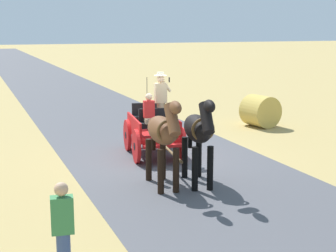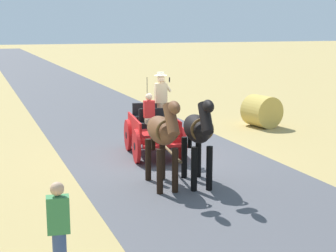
{
  "view_description": "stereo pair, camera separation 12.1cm",
  "coord_description": "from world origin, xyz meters",
  "views": [
    {
      "loc": [
        5.17,
        13.32,
        3.77
      ],
      "look_at": [
        0.18,
        0.57,
        1.1
      ],
      "focal_mm": 54.73,
      "sensor_mm": 36.0,
      "label": 1
    },
    {
      "loc": [
        5.06,
        13.36,
        3.77
      ],
      "look_at": [
        0.18,
        0.57,
        1.1
      ],
      "focal_mm": 54.73,
      "sensor_mm": 36.0,
      "label": 2
    }
  ],
  "objects": [
    {
      "name": "hay_bale",
      "position": [
        -5.11,
        -3.3,
        0.6
      ],
      "size": [
        1.34,
        1.26,
        1.2
      ],
      "primitive_type": "cylinder",
      "rotation": [
        0.0,
        1.57,
        1.71
      ],
      "color": "gold",
      "rests_on": "ground"
    },
    {
      "name": "ground_plane",
      "position": [
        0.0,
        0.0,
        0.0
      ],
      "size": [
        200.0,
        200.0,
        0.0
      ],
      "primitive_type": "plane",
      "color": "tan"
    },
    {
      "name": "road_surface",
      "position": [
        0.0,
        0.0,
        0.0
      ],
      "size": [
        5.68,
        160.0,
        0.01
      ],
      "primitive_type": "cube",
      "color": "#4C4C51",
      "rests_on": "ground"
    },
    {
      "name": "horse_drawn_carriage",
      "position": [
        0.19,
        -0.54,
        0.82
      ],
      "size": [
        1.72,
        4.51,
        2.5
      ],
      "color": "red",
      "rests_on": "ground"
    },
    {
      "name": "horse_off_side",
      "position": [
        1.02,
        2.4,
        1.32
      ],
      "size": [
        0.69,
        2.14,
        2.21
      ],
      "color": "brown",
      "rests_on": "ground"
    },
    {
      "name": "pedestrian_walking",
      "position": [
        4.07,
        6.39,
        0.87
      ],
      "size": [
        0.34,
        0.24,
        1.63
      ],
      "color": "#384C7F",
      "rests_on": "ground"
    },
    {
      "name": "horse_near_side",
      "position": [
        0.17,
        2.52,
        1.32
      ],
      "size": [
        0.84,
        2.15,
        2.21
      ],
      "color": "black",
      "rests_on": "ground"
    }
  ]
}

